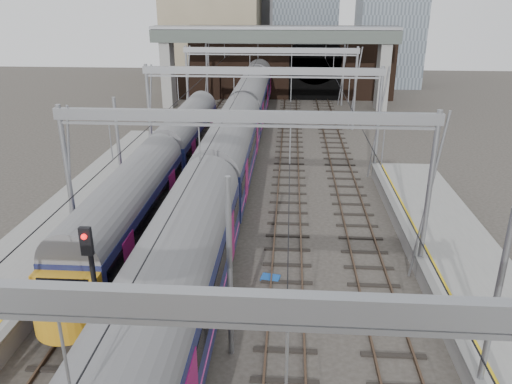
# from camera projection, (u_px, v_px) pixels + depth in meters

# --- Properties ---
(tracks) EXTENTS (14.40, 80.00, 0.22)m
(tracks) POSITION_uv_depth(u_px,v_px,m) (256.00, 212.00, 30.68)
(tracks) COLOR #4C3828
(tracks) RESTS_ON ground
(overhead_line) EXTENTS (16.80, 80.00, 8.00)m
(overhead_line) POSITION_uv_depth(u_px,v_px,m) (262.00, 87.00, 34.31)
(overhead_line) COLOR gray
(overhead_line) RESTS_ON ground
(retaining_wall) EXTENTS (28.00, 2.75, 9.00)m
(retaining_wall) POSITION_uv_depth(u_px,v_px,m) (287.00, 64.00, 63.30)
(retaining_wall) COLOR black
(retaining_wall) RESTS_ON ground
(overbridge) EXTENTS (28.00, 3.00, 9.25)m
(overbridge) POSITION_uv_depth(u_px,v_px,m) (274.00, 44.00, 56.81)
(overbridge) COLOR gray
(overbridge) RESTS_ON ground
(train_main) EXTENTS (3.01, 69.53, 5.11)m
(train_main) POSITION_uv_depth(u_px,v_px,m) (243.00, 121.00, 41.98)
(train_main) COLOR black
(train_main) RESTS_ON ground
(train_second) EXTENTS (2.59, 29.94, 4.52)m
(train_second) POSITION_uv_depth(u_px,v_px,m) (164.00, 165.00, 31.89)
(train_second) COLOR black
(train_second) RESTS_ON ground
(signal_near_left) EXTENTS (0.39, 0.49, 5.47)m
(signal_near_left) POSITION_uv_depth(u_px,v_px,m) (93.00, 281.00, 16.92)
(signal_near_left) COLOR black
(signal_near_left) RESTS_ON ground
(signal_near_centre) EXTENTS (0.35, 0.45, 4.41)m
(signal_near_centre) POSITION_uv_depth(u_px,v_px,m) (168.00, 305.00, 16.60)
(signal_near_centre) COLOR black
(signal_near_centre) RESTS_ON ground
(relay_cabinet) EXTENTS (0.66, 0.55, 1.27)m
(relay_cabinet) POSITION_uv_depth(u_px,v_px,m) (82.00, 328.00, 19.00)
(relay_cabinet) COLOR silver
(relay_cabinet) RESTS_ON ground
(equip_cover_b) EXTENTS (0.95, 0.74, 0.10)m
(equip_cover_b) POSITION_uv_depth(u_px,v_px,m) (270.00, 278.00, 23.47)
(equip_cover_b) COLOR #1751AE
(equip_cover_b) RESTS_ON ground
(equip_cover_c) EXTENTS (0.98, 0.76, 0.10)m
(equip_cover_c) POSITION_uv_depth(u_px,v_px,m) (275.00, 296.00, 22.04)
(equip_cover_c) COLOR #1751AE
(equip_cover_c) RESTS_ON ground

